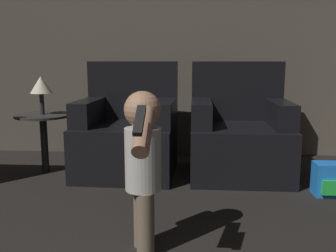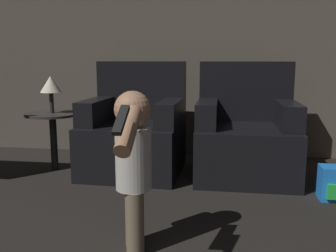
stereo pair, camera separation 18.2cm
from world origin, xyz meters
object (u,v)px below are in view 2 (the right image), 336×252
at_px(toy_backpack, 335,184).
at_px(lamp, 51,85).
at_px(armchair_left, 135,133).
at_px(person_toddler, 133,159).
at_px(armchair_right, 246,136).

height_order(toy_backpack, lamp, lamp).
relative_size(armchair_left, person_toddler, 1.16).
distance_m(armchair_right, person_toddler, 1.51).
bearing_deg(lamp, toy_backpack, -11.10).
bearing_deg(toy_backpack, armchair_right, 139.74).
bearing_deg(armchair_right, lamp, -177.56).
bearing_deg(lamp, person_toddler, -51.96).
distance_m(toy_backpack, lamp, 2.37).
distance_m(armchair_right, toy_backpack, 0.79).
xyz_separation_m(armchair_left, person_toddler, (0.30, -1.36, 0.15)).
xyz_separation_m(person_toddler, lamp, (-1.02, 1.31, 0.26)).
relative_size(armchair_right, person_toddler, 1.16).
bearing_deg(armchair_left, armchair_right, 2.23).
relative_size(armchair_right, toy_backpack, 3.99).
height_order(armchair_left, armchair_right, same).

